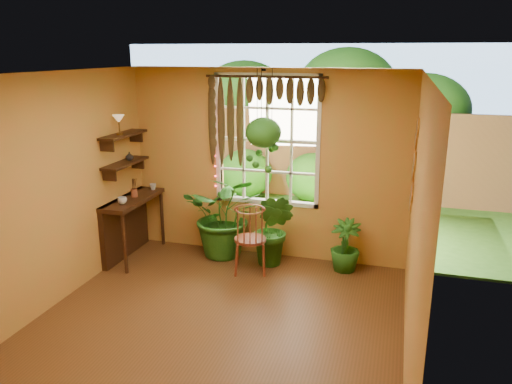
% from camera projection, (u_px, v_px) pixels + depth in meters
% --- Properties ---
extents(floor, '(4.50, 4.50, 0.00)m').
position_uv_depth(floor, '(211.00, 331.00, 5.38)').
color(floor, brown).
rests_on(floor, ground).
extents(ceiling, '(4.50, 4.50, 0.00)m').
position_uv_depth(ceiling, '(204.00, 75.00, 4.64)').
color(ceiling, white).
rests_on(ceiling, wall_back).
extents(wall_back, '(4.00, 0.00, 4.00)m').
position_uv_depth(wall_back, '(267.00, 165.00, 7.09)').
color(wall_back, gold).
rests_on(wall_back, floor).
extents(wall_left, '(0.00, 4.50, 4.50)m').
position_uv_depth(wall_left, '(41.00, 197.00, 5.55)').
color(wall_left, gold).
rests_on(wall_left, floor).
extents(wall_right, '(0.00, 4.50, 4.50)m').
position_uv_depth(wall_right, '(416.00, 232.00, 4.46)').
color(wall_right, gold).
rests_on(wall_right, floor).
extents(window, '(1.52, 0.10, 1.86)m').
position_uv_depth(window, '(267.00, 140.00, 7.02)').
color(window, white).
rests_on(window, wall_back).
extents(valance_vine, '(1.70, 0.12, 1.10)m').
position_uv_depth(valance_vine, '(259.00, 100.00, 6.77)').
color(valance_vine, '#341D0E').
rests_on(valance_vine, window).
extents(string_lights, '(0.03, 0.03, 1.54)m').
position_uv_depth(string_lights, '(214.00, 135.00, 7.13)').
color(string_lights, '#FF2633').
rests_on(string_lights, window).
extents(wall_plates, '(0.04, 0.32, 1.10)m').
position_uv_depth(wall_plates, '(413.00, 167.00, 6.07)').
color(wall_plates, beige).
rests_on(wall_plates, wall_right).
extents(counter_ledge, '(0.40, 1.20, 0.90)m').
position_uv_depth(counter_ledge, '(128.00, 220.00, 7.22)').
color(counter_ledge, '#341D0E').
rests_on(counter_ledge, floor).
extents(shelf_lower, '(0.25, 0.90, 0.04)m').
position_uv_depth(shelf_lower, '(125.00, 163.00, 6.98)').
color(shelf_lower, '#341D0E').
rests_on(shelf_lower, wall_left).
extents(shelf_upper, '(0.25, 0.90, 0.04)m').
position_uv_depth(shelf_upper, '(123.00, 135.00, 6.87)').
color(shelf_upper, '#341D0E').
rests_on(shelf_upper, wall_left).
extents(backyard, '(14.00, 10.00, 12.00)m').
position_uv_depth(backyard, '(330.00, 126.00, 11.31)').
color(backyard, '#2D5C1A').
rests_on(backyard, ground).
extents(windsor_chair, '(0.54, 0.56, 1.17)m').
position_uv_depth(windsor_chair, '(250.00, 248.00, 6.75)').
color(windsor_chair, maroon).
rests_on(windsor_chair, floor).
extents(potted_plant_left, '(1.22, 1.08, 1.25)m').
position_uv_depth(potted_plant_left, '(226.00, 215.00, 7.23)').
color(potted_plant_left, '#195516').
rests_on(potted_plant_left, floor).
extents(potted_plant_mid, '(0.69, 0.61, 1.06)m').
position_uv_depth(potted_plant_mid, '(273.00, 230.00, 6.91)').
color(potted_plant_mid, '#195516').
rests_on(potted_plant_mid, floor).
extents(potted_plant_right, '(0.41, 0.41, 0.72)m').
position_uv_depth(potted_plant_right, '(345.00, 246.00, 6.79)').
color(potted_plant_right, '#195516').
rests_on(potted_plant_right, floor).
extents(hanging_basket, '(0.48, 0.48, 1.37)m').
position_uv_depth(hanging_basket, '(263.00, 134.00, 6.64)').
color(hanging_basket, black).
rests_on(hanging_basket, ceiling).
extents(cup_a, '(0.16, 0.16, 0.10)m').
position_uv_depth(cup_a, '(122.00, 201.00, 6.80)').
color(cup_a, silver).
rests_on(cup_a, counter_ledge).
extents(cup_b, '(0.11, 0.11, 0.09)m').
position_uv_depth(cup_b, '(153.00, 187.00, 7.49)').
color(cup_b, beige).
rests_on(cup_b, counter_ledge).
extents(brush_jar, '(0.09, 0.09, 0.34)m').
position_uv_depth(brush_jar, '(134.00, 188.00, 7.11)').
color(brush_jar, brown).
rests_on(brush_jar, counter_ledge).
extents(shelf_vase, '(0.14, 0.14, 0.12)m').
position_uv_depth(shelf_vase, '(129.00, 156.00, 7.06)').
color(shelf_vase, '#B2AD99').
rests_on(shelf_vase, shelf_lower).
extents(tiffany_lamp, '(0.16, 0.16, 0.27)m').
position_uv_depth(tiffany_lamp, '(119.00, 120.00, 6.70)').
color(tiffany_lamp, brown).
rests_on(tiffany_lamp, shelf_upper).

